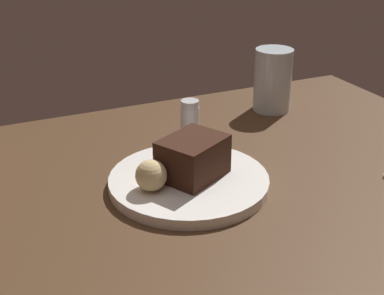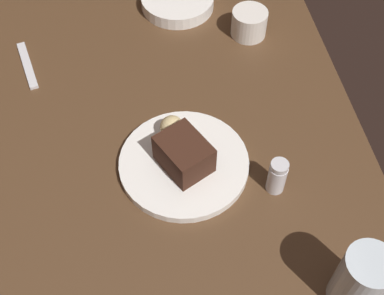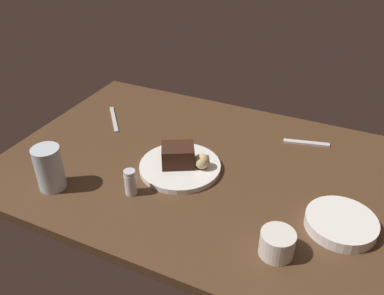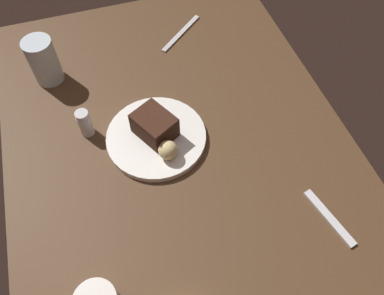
{
  "view_description": "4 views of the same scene",
  "coord_description": "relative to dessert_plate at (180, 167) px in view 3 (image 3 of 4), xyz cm",
  "views": [
    {
      "loc": [
        -25.34,
        -60.65,
        43.53
      ],
      "look_at": [
        5.36,
        6.77,
        8.57
      ],
      "focal_mm": 49.68,
      "sensor_mm": 36.0,
      "label": 1
    },
    {
      "loc": [
        58.12,
        -1.96,
        82.91
      ],
      "look_at": [
        2.86,
        6.67,
        7.1
      ],
      "focal_mm": 47.28,
      "sensor_mm": 36.0,
      "label": 2
    },
    {
      "loc": [
        -40.38,
        91.93,
        74.71
      ],
      "look_at": [
        2.07,
        0.46,
        8.69
      ],
      "focal_mm": 37.12,
      "sensor_mm": 36.0,
      "label": 3
    },
    {
      "loc": [
        -50.97,
        13.24,
        81.73
      ],
      "look_at": [
        -2.74,
        -2.22,
        5.56
      ],
      "focal_mm": 35.93,
      "sensor_mm": 36.0,
      "label": 4
    }
  ],
  "objects": [
    {
      "name": "dining_table",
      "position": [
        -3.99,
        -4.94,
        -2.34
      ],
      "size": [
        120.0,
        84.0,
        3.0
      ],
      "primitive_type": "cube",
      "color": "#4C331E",
      "rests_on": "ground"
    },
    {
      "name": "dessert_plate",
      "position": [
        0.0,
        0.0,
        0.0
      ],
      "size": [
        24.71,
        24.71,
        1.68
      ],
      "primitive_type": "cylinder",
      "color": "white",
      "rests_on": "dining_table"
    },
    {
      "name": "chocolate_cake_slice",
      "position": [
        0.67,
        -0.05,
        3.99
      ],
      "size": [
        12.1,
        11.28,
        6.31
      ],
      "primitive_type": "cube",
      "rotation": [
        0.0,
        0.0,
        3.63
      ],
      "color": "#381E14",
      "rests_on": "dessert_plate"
    },
    {
      "name": "bread_roll",
      "position": [
        -6.59,
        -1.32,
        3.17
      ],
      "size": [
        4.66,
        4.66,
        4.66
      ],
      "primitive_type": "sphere",
      "color": "#DBC184",
      "rests_on": "dessert_plate"
    },
    {
      "name": "salt_shaker",
      "position": [
        7.37,
        15.91,
        2.94
      ],
      "size": [
        3.41,
        3.41,
        7.65
      ],
      "color": "silver",
      "rests_on": "dining_table"
    },
    {
      "name": "water_glass",
      "position": [
        29.25,
        22.85,
        5.64
      ],
      "size": [
        7.74,
        7.74,
        12.95
      ],
      "primitive_type": "cylinder",
      "color": "silver",
      "rests_on": "dining_table"
    },
    {
      "name": "side_bowl",
      "position": [
        -47.63,
        5.39,
        0.68
      ],
      "size": [
        17.76,
        17.76,
        3.03
      ],
      "primitive_type": "cylinder",
      "color": "white",
      "rests_on": "dining_table"
    },
    {
      "name": "coffee_cup",
      "position": [
        -35.1,
        20.41,
        2.3
      ],
      "size": [
        8.2,
        8.2,
        6.28
      ],
      "primitive_type": "cylinder",
      "color": "silver",
      "rests_on": "dining_table"
    },
    {
      "name": "dessert_spoon",
      "position": [
        -32.05,
        -30.59,
        -0.49
      ],
      "size": [
        15.0,
        5.28,
        0.7
      ],
      "primitive_type": "cube",
      "rotation": [
        0.0,
        0.0,
        0.24
      ],
      "color": "silver",
      "rests_on": "dining_table"
    },
    {
      "name": "butter_knife",
      "position": [
        35.89,
        -17.29,
        -0.59
      ],
      "size": [
        13.24,
        15.49,
        0.5
      ],
      "primitive_type": "cube",
      "rotation": [
        0.0,
        0.0,
        5.41
      ],
      "color": "silver",
      "rests_on": "dining_table"
    }
  ]
}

